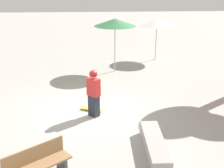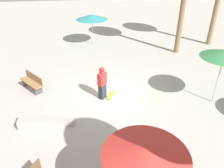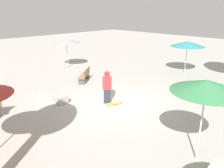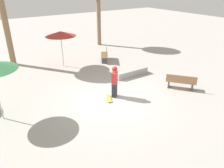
# 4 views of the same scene
# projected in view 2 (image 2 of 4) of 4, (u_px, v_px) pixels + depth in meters

# --- Properties ---
(ground_plane) EXTENTS (60.00, 60.00, 0.00)m
(ground_plane) POSITION_uv_depth(u_px,v_px,m) (109.00, 94.00, 10.97)
(ground_plane) COLOR #ADA8A0
(skater_main) EXTENTS (0.48, 0.48, 1.65)m
(skater_main) POSITION_uv_depth(u_px,v_px,m) (102.00, 82.00, 10.27)
(skater_main) COLOR #282D38
(skater_main) RESTS_ON ground_plane
(skateboard) EXTENTS (0.51, 0.81, 0.07)m
(skateboard) POSITION_uv_depth(u_px,v_px,m) (111.00, 95.00, 10.81)
(skateboard) COLOR gold
(skateboard) RESTS_ON ground_plane
(concrete_ledge) EXTENTS (2.26, 0.54, 0.40)m
(concrete_ledge) POSITION_uv_depth(u_px,v_px,m) (47.00, 121.00, 8.89)
(concrete_ledge) COLOR #A8A39E
(concrete_ledge) RESTS_ON ground_plane
(bench_near) EXTENTS (1.34, 1.52, 0.85)m
(bench_near) POSITION_uv_depth(u_px,v_px,m) (32.00, 82.00, 11.21)
(bench_near) COLOR #47474C
(bench_near) RESTS_ON ground_plane
(shade_umbrella_teal) EXTENTS (2.43, 2.43, 2.32)m
(shade_umbrella_teal) POSITION_uv_depth(u_px,v_px,m) (92.00, 17.00, 16.52)
(shade_umbrella_teal) COLOR #B7B7BC
(shade_umbrella_teal) RESTS_ON ground_plane
(shade_umbrella_red) EXTENTS (2.02, 2.02, 2.42)m
(shade_umbrella_red) POSITION_uv_depth(u_px,v_px,m) (146.00, 150.00, 4.80)
(shade_umbrella_red) COLOR #B7B7BC
(shade_umbrella_red) RESTS_ON ground_plane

